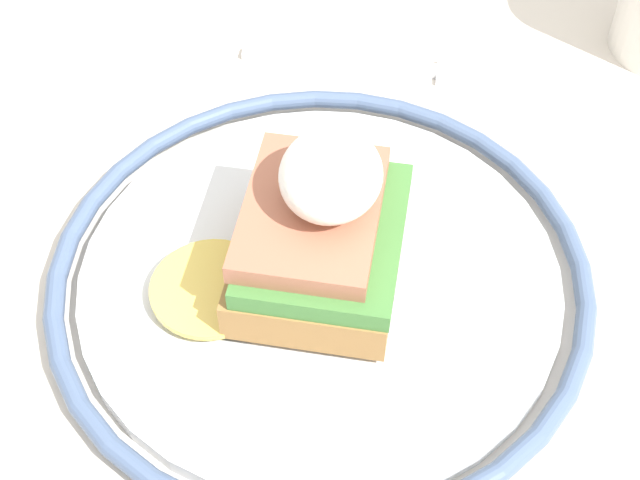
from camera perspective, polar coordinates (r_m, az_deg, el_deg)
The scene contains 4 objects.
dining_table at distance 0.56m, azimuth -2.58°, elevation -8.73°, with size 0.90×0.89×0.78m.
plate at distance 0.44m, azimuth -0.00°, elevation -2.28°, with size 0.27×0.27×0.02m.
sandwich at distance 0.41m, azimuth -0.07°, elevation 0.77°, with size 0.10×0.12×0.08m.
fork at distance 0.56m, azimuth 3.98°, elevation 11.02°, with size 0.02×0.16×0.00m.
Camera 1 is at (0.28, 0.07, 1.13)m, focal length 50.00 mm.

